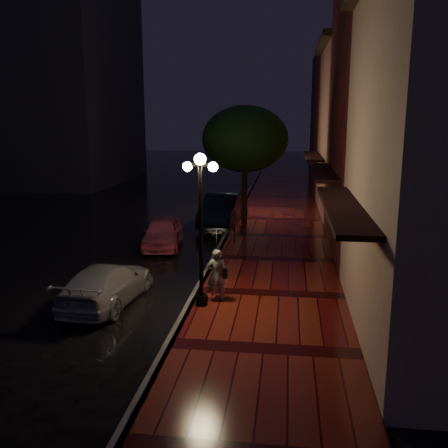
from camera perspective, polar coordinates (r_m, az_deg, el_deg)
The scene contains 14 objects.
ground at distance 19.23m, azimuth -1.05°, elevation -4.16°, with size 120.00×120.00×0.00m, color black.
sidewalk at distance 19.02m, azimuth 5.69°, elevation -4.17°, with size 4.50×60.00×0.15m, color #460C0C.
curb at distance 19.21m, azimuth -1.05°, elevation -3.95°, with size 0.25×60.00×0.15m, color #595451.
storefront_mid at distance 20.70m, azimuth 19.75°, elevation 11.74°, with size 5.00×8.00×11.00m, color #511914.
storefront_far at distance 28.59m, azimuth 16.23°, elevation 9.91°, with size 5.00×8.00×9.00m, color #8C5951.
storefront_extra at distance 38.49m, azimuth 14.02°, elevation 11.26°, with size 5.00×12.00×10.00m, color #511914.
streetlamp_near at distance 13.75m, azimuth -2.68°, elevation 0.33°, with size 0.96×0.36×4.31m.
streetlamp_far at distance 27.49m, azimuth 2.40°, elevation 6.33°, with size 0.96×0.36×4.31m.
street_tree at distance 24.36m, azimuth 2.43°, elevation 9.45°, with size 4.16×4.16×5.80m.
pink_car at distance 21.19m, azimuth -7.02°, elevation -0.95°, with size 1.49×3.69×1.26m, color #DC5A78.
navy_car at distance 25.35m, azimuth -0.27°, elevation 1.69°, with size 1.66×4.76×1.57m, color black.
silver_car at distance 15.18m, azimuth -13.20°, elevation -6.68°, with size 1.67×4.12×1.19m, color #A8A7AF.
woman_with_umbrella at distance 14.33m, azimuth -0.86°, elevation -3.28°, with size 0.91×0.93×2.19m.
parking_meter at distance 21.13m, azimuth 1.20°, elevation 0.14°, with size 0.14×0.12×1.40m.
Camera 1 is at (2.70, -18.25, 5.44)m, focal length 40.00 mm.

